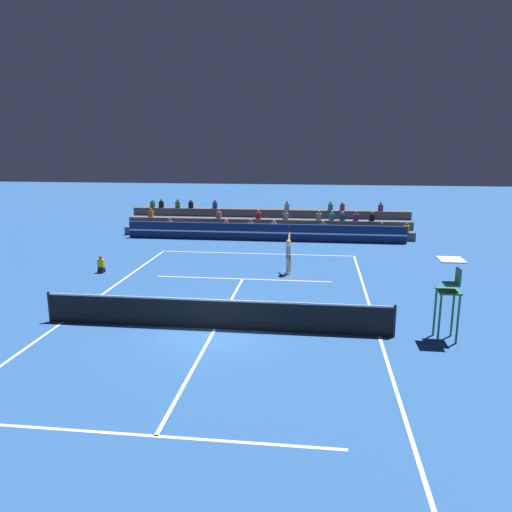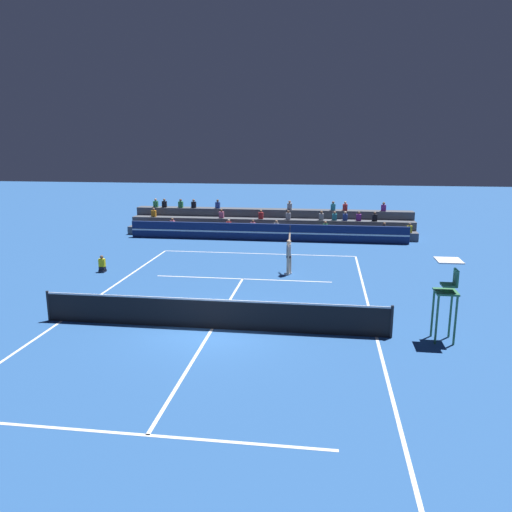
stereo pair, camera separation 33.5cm
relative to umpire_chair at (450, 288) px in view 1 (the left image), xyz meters
name	(u,v)px [view 1 (the left image)]	position (x,y,z in m)	size (l,w,h in m)	color
ground_plane	(215,329)	(-7.60, 0.00, -1.72)	(120.00, 120.00, 0.00)	#285699
court_lines	(215,329)	(-7.60, 0.00, -1.71)	(11.10, 23.90, 0.01)	white
tennis_net	(215,314)	(-7.60, 0.00, -1.17)	(12.00, 0.10, 1.10)	black
sponsor_banner_wall	(264,232)	(-7.60, 15.82, -1.17)	(18.00, 0.26, 1.10)	navy
bleacher_stand	(268,224)	(-7.59, 18.35, -1.06)	(19.42, 2.85, 2.28)	#4C515B
umpire_chair	(450,288)	(0.00, 0.00, 0.00)	(0.76, 0.84, 2.67)	#337047
ball_kid_courtside	(101,266)	(-14.63, 6.75, -1.39)	(0.30, 0.36, 0.84)	black
tennis_player	(289,254)	(-5.53, 7.55, -0.74)	(0.34, 1.30, 2.34)	beige
tennis_ball	(202,302)	(-8.71, 2.78, -1.68)	(0.07, 0.07, 0.07)	#C6DB33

